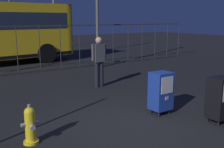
{
  "coord_description": "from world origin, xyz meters",
  "views": [
    {
      "loc": [
        -3.38,
        -4.27,
        2.26
      ],
      "look_at": [
        0.3,
        1.2,
        0.9
      ],
      "focal_mm": 43.32,
      "sensor_mm": 36.0,
      "label": 1
    }
  ],
  "objects_px": {
    "newspaper_box_primary": "(161,91)",
    "newspaper_box_secondary": "(220,98)",
    "pedestrian": "(99,59)",
    "fire_hydrant": "(30,125)"
  },
  "relations": [
    {
      "from": "newspaper_box_secondary",
      "to": "pedestrian",
      "type": "relative_size",
      "value": 0.61
    },
    {
      "from": "newspaper_box_primary",
      "to": "fire_hydrant",
      "type": "bearing_deg",
      "value": 176.78
    },
    {
      "from": "newspaper_box_secondary",
      "to": "pedestrian",
      "type": "xyz_separation_m",
      "value": [
        -0.51,
        4.2,
        0.38
      ]
    },
    {
      "from": "newspaper_box_primary",
      "to": "pedestrian",
      "type": "height_order",
      "value": "pedestrian"
    },
    {
      "from": "pedestrian",
      "to": "fire_hydrant",
      "type": "bearing_deg",
      "value": -138.1
    },
    {
      "from": "fire_hydrant",
      "to": "newspaper_box_primary",
      "type": "height_order",
      "value": "newspaper_box_primary"
    },
    {
      "from": "newspaper_box_primary",
      "to": "newspaper_box_secondary",
      "type": "distance_m",
      "value": 1.31
    },
    {
      "from": "newspaper_box_primary",
      "to": "newspaper_box_secondary",
      "type": "xyz_separation_m",
      "value": [
        0.66,
        -1.13,
        0.0
      ]
    },
    {
      "from": "fire_hydrant",
      "to": "pedestrian",
      "type": "bearing_deg",
      "value": 41.9
    },
    {
      "from": "newspaper_box_primary",
      "to": "newspaper_box_secondary",
      "type": "bearing_deg",
      "value": -59.45
    }
  ]
}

